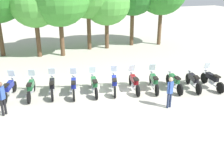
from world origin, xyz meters
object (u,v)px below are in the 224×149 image
(motorcycle_6, at_px, (134,82))
(motorcycle_7, at_px, (154,81))
(person_0, at_px, (170,90))
(tree_2, at_px, (34,2))
(motorcycle_0, at_px, (9,89))
(motorcycle_8, at_px, (174,81))
(motorcycle_4, at_px, (94,84))
(motorcycle_1, at_px, (31,88))
(person_1, at_px, (2,96))
(tree_5, at_px, (107,0))
(motorcycle_2, at_px, (52,86))
(motorcycle_10, at_px, (212,79))
(motorcycle_3, at_px, (74,86))
(motorcycle_5, at_px, (114,83))
(motorcycle_9, at_px, (193,81))

(motorcycle_6, height_order, motorcycle_7, same)
(person_0, xyz_separation_m, tree_2, (-5.46, 11.35, 3.43))
(motorcycle_0, height_order, motorcycle_8, motorcycle_0)
(motorcycle_0, bearing_deg, motorcycle_7, -84.77)
(motorcycle_4, bearing_deg, motorcycle_1, 86.24)
(motorcycle_0, bearing_deg, person_1, -168.82)
(motorcycle_6, bearing_deg, person_1, 103.73)
(motorcycle_8, relative_size, tree_5, 0.34)
(motorcycle_2, relative_size, person_1, 1.30)
(motorcycle_2, distance_m, motorcycle_10, 9.22)
(motorcycle_1, xyz_separation_m, motorcycle_4, (3.37, -0.65, 0.00))
(motorcycle_4, bearing_deg, motorcycle_6, -93.23)
(motorcycle_2, relative_size, tree_5, 0.34)
(motorcycle_3, height_order, motorcycle_10, same)
(motorcycle_1, bearing_deg, motorcycle_6, -89.46)
(motorcycle_3, distance_m, motorcycle_10, 8.04)
(motorcycle_3, bearing_deg, motorcycle_2, 84.10)
(motorcycle_3, xyz_separation_m, motorcycle_7, (4.50, -0.84, 0.00))
(motorcycle_2, distance_m, motorcycle_3, 1.18)
(motorcycle_2, height_order, motorcycle_3, same)
(motorcycle_2, bearing_deg, motorcycle_4, -95.31)
(motorcycle_1, relative_size, motorcycle_4, 0.99)
(motorcycle_7, bearing_deg, tree_5, 13.41)
(motorcycle_4, relative_size, person_0, 1.35)
(motorcycle_0, relative_size, motorcycle_3, 0.98)
(motorcycle_5, height_order, motorcycle_6, same)
(person_0, xyz_separation_m, person_1, (-7.74, 1.87, 0.05))
(motorcycle_0, xyz_separation_m, motorcycle_6, (6.74, -1.33, 0.00))
(motorcycle_5, distance_m, person_0, 3.38)
(motorcycle_0, relative_size, person_1, 1.26)
(motorcycle_8, height_order, person_0, person_0)
(motorcycle_10, bearing_deg, motorcycle_3, 82.00)
(motorcycle_8, relative_size, motorcycle_9, 1.01)
(tree_2, bearing_deg, motorcycle_7, -57.64)
(motorcycle_4, distance_m, motorcycle_10, 6.91)
(motorcycle_6, distance_m, motorcycle_8, 2.33)
(tree_5, bearing_deg, motorcycle_5, -105.38)
(motorcycle_10, xyz_separation_m, person_1, (-11.42, 0.49, 0.47))
(motorcycle_5, height_order, motorcycle_10, same)
(motorcycle_3, relative_size, motorcycle_6, 0.99)
(motorcycle_0, distance_m, motorcycle_8, 9.19)
(motorcycle_0, height_order, motorcycle_6, same)
(tree_2, xyz_separation_m, tree_5, (6.11, 0.77, -0.07))
(motorcycle_3, relative_size, motorcycle_5, 1.02)
(tree_5, bearing_deg, motorcycle_7, -91.93)
(person_0, relative_size, tree_2, 0.25)
(motorcycle_8, bearing_deg, tree_2, 43.60)
(motorcycle_2, height_order, tree_2, tree_2)
(motorcycle_3, relative_size, tree_2, 0.34)
(motorcycle_2, relative_size, motorcycle_9, 1.01)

